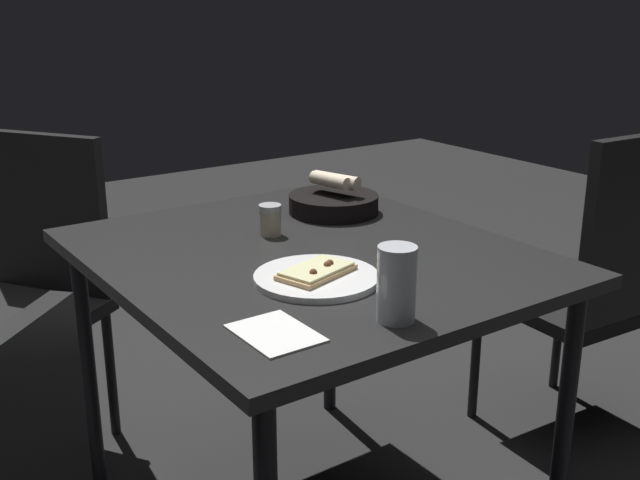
% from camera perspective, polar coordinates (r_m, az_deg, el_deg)
% --- Properties ---
extents(dining_table, '(1.03, 0.91, 0.76)m').
position_cam_1_polar(dining_table, '(1.80, -0.91, -2.84)').
color(dining_table, black).
rests_on(dining_table, ground).
extents(pizza_plate, '(0.26, 0.26, 0.04)m').
position_cam_1_polar(pizza_plate, '(1.59, -0.25, -2.71)').
color(pizza_plate, white).
rests_on(pizza_plate, dining_table).
extents(bread_basket, '(0.24, 0.24, 0.11)m').
position_cam_1_polar(bread_basket, '(2.07, 1.03, 2.86)').
color(bread_basket, black).
rests_on(bread_basket, dining_table).
extents(beer_glass, '(0.07, 0.07, 0.14)m').
position_cam_1_polar(beer_glass, '(1.39, 5.66, -3.60)').
color(beer_glass, silver).
rests_on(beer_glass, dining_table).
extents(pepper_shaker, '(0.06, 0.06, 0.08)m').
position_cam_1_polar(pepper_shaker, '(1.89, -3.69, 1.37)').
color(pepper_shaker, '#BFB299').
rests_on(pepper_shaker, dining_table).
extents(napkin, '(0.16, 0.12, 0.00)m').
position_cam_1_polar(napkin, '(1.35, -3.32, -6.89)').
color(napkin, white).
rests_on(napkin, dining_table).
extents(chair_far, '(0.47, 0.47, 0.97)m').
position_cam_1_polar(chair_far, '(2.37, 19.89, -2.48)').
color(chair_far, black).
rests_on(chair_far, ground).
extents(chair_spare, '(0.61, 0.61, 0.94)m').
position_cam_1_polar(chair_spare, '(2.41, -20.90, -2.65)').
color(chair_spare, black).
rests_on(chair_spare, ground).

